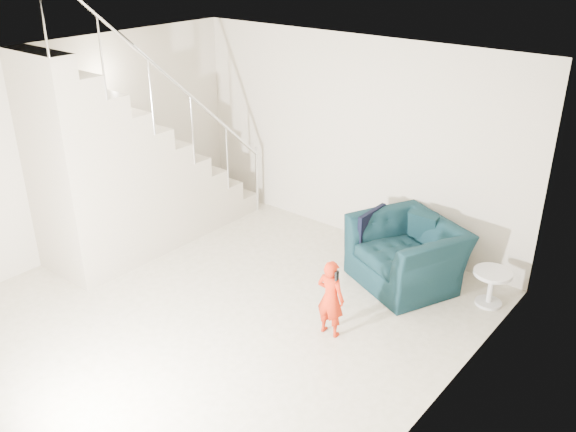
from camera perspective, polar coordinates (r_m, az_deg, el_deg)
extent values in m
plane|color=tan|center=(6.78, -7.50, -9.55)|extent=(5.50, 5.50, 0.00)
plane|color=silver|center=(5.71, -9.04, 13.40)|extent=(5.50, 5.50, 0.00)
plane|color=#BDAE9A|center=(8.10, 6.14, 7.11)|extent=(5.00, 0.00, 5.00)
plane|color=#BDAE9A|center=(8.03, -20.62, 5.46)|extent=(0.00, 5.50, 5.50)
plane|color=#BDAE9A|center=(4.78, 13.02, -6.80)|extent=(0.00, 5.50, 5.50)
imported|color=black|center=(7.32, 11.06, -3.49)|extent=(1.51, 1.43, 0.77)
imported|color=#A2050F|center=(6.29, 4.00, -7.66)|extent=(0.32, 0.22, 0.86)
cylinder|color=silver|center=(7.13, 18.64, -5.09)|extent=(0.42, 0.42, 0.04)
cylinder|color=silver|center=(7.23, 18.41, -6.54)|extent=(0.06, 0.06, 0.38)
cylinder|color=silver|center=(7.32, 18.23, -7.71)|extent=(0.30, 0.30, 0.03)
cube|color=#ADA089|center=(9.42, -5.77, 1.84)|extent=(1.00, 0.30, 0.27)
cube|color=#ADA089|center=(9.17, -7.11, 2.03)|extent=(1.00, 0.30, 0.54)
cube|color=#ADA089|center=(8.93, -8.53, 2.24)|extent=(1.00, 0.30, 0.81)
cube|color=#ADA089|center=(8.70, -10.02, 2.46)|extent=(1.00, 0.30, 1.08)
cube|color=#ADA089|center=(8.47, -11.60, 2.69)|extent=(1.00, 0.30, 1.35)
cube|color=#ADA089|center=(8.25, -13.26, 2.92)|extent=(1.00, 0.30, 1.62)
cube|color=#ADA089|center=(8.04, -15.01, 3.17)|extent=(1.00, 0.30, 1.89)
cube|color=#ADA089|center=(7.84, -16.86, 3.43)|extent=(1.00, 0.30, 2.16)
cube|color=#ADA089|center=(7.64, -18.80, 3.70)|extent=(1.00, 0.30, 2.43)
cube|color=#ADA089|center=(7.45, -20.85, 3.97)|extent=(1.00, 0.30, 2.70)
cylinder|color=silver|center=(7.55, -11.01, 12.56)|extent=(0.04, 3.03, 2.73)
cylinder|color=silver|center=(9.06, -2.94, 3.47)|extent=(0.04, 0.04, 1.00)
cube|color=black|center=(7.48, 12.57, -0.93)|extent=(0.36, 0.17, 0.36)
cube|color=black|center=(7.51, 7.76, -1.60)|extent=(0.05, 0.55, 0.61)
cube|color=black|center=(6.05, 4.59, -5.60)|extent=(0.02, 0.05, 0.10)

